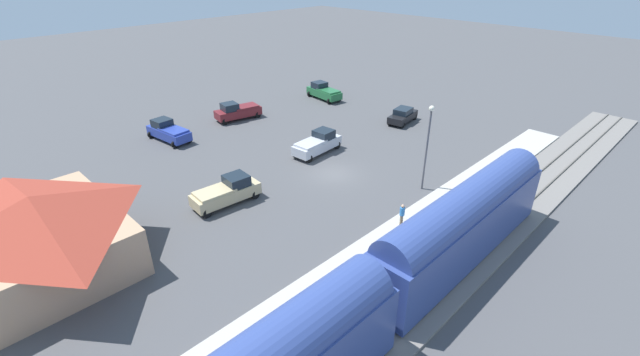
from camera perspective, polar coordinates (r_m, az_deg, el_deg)
ground_plane at (r=38.66m, az=1.79°, el=0.57°), size 200.00×200.00×0.00m
railway_track at (r=32.14m, az=20.47°, el=-7.36°), size 4.80×70.00×0.30m
platform at (r=33.49m, az=14.41°, el=-4.73°), size 3.20×46.00×0.30m
passenger_train at (r=22.12m, az=7.77°, el=-14.50°), size 2.93×33.80×4.98m
station_building at (r=31.37m, az=-33.29°, el=-5.94°), size 11.70×9.31×5.06m
pedestrian_on_platform at (r=31.01m, az=10.88°, el=-4.67°), size 0.36×0.36×1.71m
pedestrian_waiting_far at (r=35.15m, az=18.36°, el=-1.55°), size 0.36×0.36×1.71m
pickup_silver at (r=42.39m, az=-0.31°, el=4.66°), size 2.35×5.53×2.14m
pickup_blue at (r=48.17m, az=-19.59°, el=5.91°), size 5.58×2.93×2.14m
sedan_black at (r=51.43m, az=10.97°, el=8.20°), size 2.59×4.75×1.74m
pickup_green at (r=59.31m, az=0.49°, el=11.46°), size 5.60×2.98×2.14m
pickup_tan at (r=34.46m, az=-12.29°, el=-1.78°), size 2.38×5.54×2.14m
pickup_maroon at (r=52.44m, az=-10.97°, el=8.75°), size 2.89×5.66×2.14m
light_pole_near_platform at (r=35.26m, az=14.21°, el=5.20°), size 0.44×0.44×7.29m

